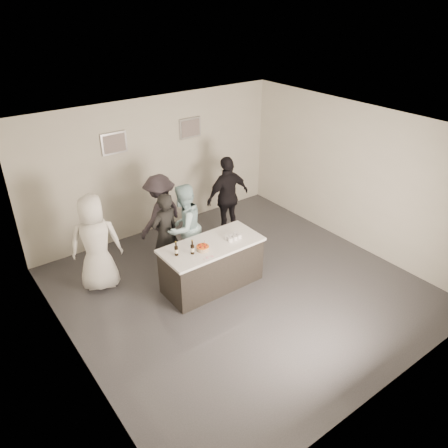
# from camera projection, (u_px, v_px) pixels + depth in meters

# --- Properties ---
(floor) EXTENTS (6.00, 6.00, 0.00)m
(floor) POSITION_uv_depth(u_px,v_px,m) (240.00, 288.00, 8.13)
(floor) COLOR #3D3D42
(floor) RESTS_ON ground
(ceiling) EXTENTS (6.00, 6.00, 0.00)m
(ceiling) POSITION_uv_depth(u_px,v_px,m) (243.00, 131.00, 6.69)
(ceiling) COLOR white
(wall_back) EXTENTS (6.00, 0.04, 3.00)m
(wall_back) POSITION_uv_depth(u_px,v_px,m) (156.00, 166.00, 9.53)
(wall_back) COLOR beige
(wall_back) RESTS_ON ground
(wall_front) EXTENTS (6.00, 0.04, 3.00)m
(wall_front) POSITION_uv_depth(u_px,v_px,m) (396.00, 309.00, 5.30)
(wall_front) COLOR beige
(wall_front) RESTS_ON ground
(wall_left) EXTENTS (0.04, 6.00, 3.00)m
(wall_left) POSITION_uv_depth(u_px,v_px,m) (67.00, 279.00, 5.84)
(wall_left) COLOR beige
(wall_left) RESTS_ON ground
(wall_right) EXTENTS (0.04, 6.00, 3.00)m
(wall_right) POSITION_uv_depth(u_px,v_px,m) (355.00, 177.00, 8.98)
(wall_right) COLOR beige
(wall_right) RESTS_ON ground
(picture_left) EXTENTS (0.54, 0.04, 0.44)m
(picture_left) POSITION_uv_depth(u_px,v_px,m) (114.00, 143.00, 8.70)
(picture_left) COLOR #B2B2B7
(picture_left) RESTS_ON wall_back
(picture_right) EXTENTS (0.54, 0.04, 0.44)m
(picture_right) POSITION_uv_depth(u_px,v_px,m) (190.00, 128.00, 9.64)
(picture_right) COLOR #B2B2B7
(picture_right) RESTS_ON wall_back
(bar_counter) EXTENTS (1.86, 0.86, 0.90)m
(bar_counter) POSITION_uv_depth(u_px,v_px,m) (212.00, 265.00, 8.02)
(bar_counter) COLOR white
(bar_counter) RESTS_ON ground
(cake) EXTENTS (0.22, 0.22, 0.07)m
(cake) POSITION_uv_depth(u_px,v_px,m) (203.00, 248.00, 7.60)
(cake) COLOR orange
(cake) RESTS_ON bar_counter
(beer_bottle_a) EXTENTS (0.07, 0.07, 0.26)m
(beer_bottle_a) POSITION_uv_depth(u_px,v_px,m) (176.00, 249.00, 7.41)
(beer_bottle_a) COLOR black
(beer_bottle_a) RESTS_ON bar_counter
(beer_bottle_b) EXTENTS (0.07, 0.07, 0.26)m
(beer_bottle_b) POSITION_uv_depth(u_px,v_px,m) (192.00, 247.00, 7.45)
(beer_bottle_b) COLOR black
(beer_bottle_b) RESTS_ON bar_counter
(tumbler_cluster) EXTENTS (0.30, 0.19, 0.08)m
(tumbler_cluster) POSITION_uv_depth(u_px,v_px,m) (233.00, 237.00, 7.94)
(tumbler_cluster) COLOR gold
(tumbler_cluster) RESTS_ON bar_counter
(candles) EXTENTS (0.24, 0.08, 0.01)m
(candles) POSITION_uv_depth(u_px,v_px,m) (206.00, 258.00, 7.38)
(candles) COLOR pink
(candles) RESTS_ON bar_counter
(person_main_black) EXTENTS (0.67, 0.50, 1.65)m
(person_main_black) POSITION_uv_depth(u_px,v_px,m) (165.00, 234.00, 8.27)
(person_main_black) COLOR black
(person_main_black) RESTS_ON ground
(person_main_blue) EXTENTS (1.02, 0.91, 1.74)m
(person_main_blue) POSITION_uv_depth(u_px,v_px,m) (184.00, 227.00, 8.40)
(person_main_blue) COLOR #A7D2DA
(person_main_blue) RESTS_ON ground
(person_guest_left) EXTENTS (1.06, 0.90, 1.85)m
(person_guest_left) POSITION_uv_depth(u_px,v_px,m) (96.00, 243.00, 7.78)
(person_guest_left) COLOR white
(person_guest_left) RESTS_ON ground
(person_guest_right) EXTENTS (1.07, 0.45, 1.83)m
(person_guest_right) POSITION_uv_depth(u_px,v_px,m) (228.00, 197.00, 9.52)
(person_guest_right) COLOR black
(person_guest_right) RESTS_ON ground
(person_guest_back) EXTENTS (1.27, 1.00, 1.72)m
(person_guest_back) POSITION_uv_depth(u_px,v_px,m) (161.00, 215.00, 8.89)
(person_guest_back) COLOR #352E37
(person_guest_back) RESTS_ON ground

